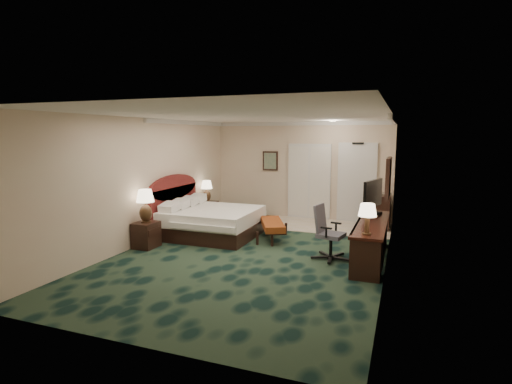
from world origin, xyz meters
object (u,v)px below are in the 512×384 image
at_px(lamp_far, 207,191).
at_px(bed_bench, 272,230).
at_px(tv, 373,197).
at_px(minibar, 381,211).
at_px(lamp_near, 145,206).
at_px(desk, 371,241).
at_px(bed, 213,222).
at_px(nightstand_near, 146,235).
at_px(nightstand_far, 208,211).
at_px(desk_chair, 331,233).

distance_m(lamp_far, bed_bench, 2.70).
height_order(tv, minibar, tv).
bearing_deg(lamp_near, lamp_far, 90.72).
relative_size(lamp_near, lamp_far, 1.18).
bearing_deg(tv, desk, -70.66).
bearing_deg(bed_bench, bed, 162.16).
xyz_separation_m(nightstand_near, desk, (4.47, 0.77, 0.09)).
relative_size(bed_bench, minibar, 1.45).
bearing_deg(minibar, bed, -148.51).
height_order(lamp_far, desk, lamp_far).
relative_size(bed_bench, desk, 0.50).
height_order(nightstand_far, bed_bench, nightstand_far).
relative_size(nightstand_far, desk, 0.21).
bearing_deg(tv, nightstand_near, -145.82).
distance_m(lamp_near, desk_chair, 3.81).
relative_size(bed, lamp_near, 2.91).
height_order(bed_bench, tv, tv).
distance_m(tv, minibar, 2.18).
distance_m(lamp_far, tv, 4.64).
bearing_deg(tv, minibar, 103.59).
bearing_deg(lamp_far, minibar, 9.80).
bearing_deg(bed_bench, nightstand_far, 125.95).
xyz_separation_m(bed, nightstand_far, (-0.87, 1.45, -0.05)).
bearing_deg(nightstand_near, minibar, 38.60).
bearing_deg(desk, tv, 93.95).
distance_m(bed_bench, desk, 2.33).
height_order(bed, desk_chair, desk_chair).
height_order(bed, lamp_far, lamp_far).
relative_size(bed, desk_chair, 1.94).
distance_m(nightstand_far, minibar, 4.56).
height_order(lamp_near, bed_bench, lamp_near).
bearing_deg(lamp_near, desk_chair, 8.01).
height_order(desk, minibar, minibar).
relative_size(desk_chair, minibar, 1.21).
xyz_separation_m(nightstand_far, bed_bench, (2.28, -1.29, -0.05)).
bearing_deg(lamp_near, bed_bench, 33.98).
xyz_separation_m(lamp_near, minibar, (4.48, 3.58, -0.45)).
height_order(nightstand_near, bed_bench, nightstand_near).
bearing_deg(desk, bed_bench, 160.97).
bearing_deg(nightstand_far, lamp_far, -144.22).
bearing_deg(lamp_far, nightstand_far, 35.78).
height_order(lamp_near, desk, lamp_near).
bearing_deg(minibar, desk_chair, -103.35).
distance_m(nightstand_near, minibar, 5.75).
bearing_deg(desk, desk_chair, -161.18).
height_order(bed_bench, desk_chair, desk_chair).
distance_m(nightstand_near, lamp_far, 2.86).
height_order(desk, desk_chair, desk_chair).
xyz_separation_m(bed, minibar, (3.62, 2.22, 0.11)).
bearing_deg(lamp_far, tv, -16.26).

